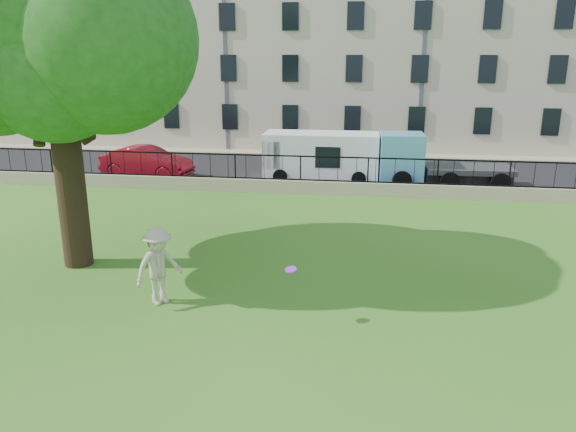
% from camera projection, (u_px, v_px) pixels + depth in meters
% --- Properties ---
extents(ground, '(120.00, 120.00, 0.00)m').
position_uv_depth(ground, '(243.00, 308.00, 14.06)').
color(ground, '#306618').
rests_on(ground, ground).
extents(retaining_wall, '(50.00, 0.40, 0.60)m').
position_uv_depth(retaining_wall, '(300.00, 187.00, 25.37)').
color(retaining_wall, gray).
rests_on(retaining_wall, ground).
extents(iron_railing, '(50.00, 0.05, 1.13)m').
position_uv_depth(iron_railing, '(301.00, 168.00, 25.14)').
color(iron_railing, black).
rests_on(iron_railing, retaining_wall).
extents(street, '(60.00, 9.00, 0.01)m').
position_uv_depth(street, '(311.00, 172.00, 29.92)').
color(street, black).
rests_on(street, ground).
extents(sidewalk, '(60.00, 1.40, 0.12)m').
position_uv_depth(sidewalk, '(320.00, 154.00, 34.85)').
color(sidewalk, gray).
rests_on(sidewalk, ground).
extents(building_row, '(56.40, 10.40, 13.80)m').
position_uv_depth(building_row, '(329.00, 40.00, 38.30)').
color(building_row, beige).
rests_on(building_row, ground).
extents(tree, '(8.37, 6.57, 10.54)m').
position_uv_depth(tree, '(49.00, 17.00, 15.08)').
color(tree, black).
rests_on(tree, ground).
extents(man, '(1.38, 1.49, 2.02)m').
position_uv_depth(man, '(159.00, 266.00, 14.06)').
color(man, '#BAB097').
rests_on(man, ground).
extents(frisbee, '(0.33, 0.32, 0.12)m').
position_uv_depth(frisbee, '(291.00, 270.00, 12.99)').
color(frisbee, '#8728E6').
extents(red_sedan, '(4.86, 2.27, 1.54)m').
position_uv_depth(red_sedan, '(147.00, 162.00, 28.64)').
color(red_sedan, maroon).
rests_on(red_sedan, street).
extents(white_van, '(5.59, 2.19, 2.35)m').
position_uv_depth(white_van, '(321.00, 157.00, 27.82)').
color(white_van, white).
rests_on(white_van, street).
extents(blue_truck, '(5.98, 2.30, 2.48)m').
position_uv_depth(blue_truck, '(443.00, 160.00, 26.50)').
color(blue_truck, '#57A3CC').
rests_on(blue_truck, street).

